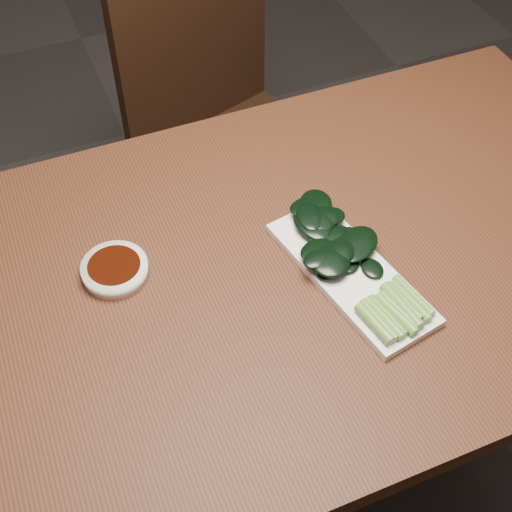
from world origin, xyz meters
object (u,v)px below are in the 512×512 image
object	(u,v)px
table	(278,291)
sauce_bowl	(115,270)
gai_lan	(344,254)
serving_plate	(351,273)
chair_far	(227,131)

from	to	relation	value
table	sauce_bowl	world-z (taller)	sauce_bowl
sauce_bowl	gai_lan	distance (m)	0.37
gai_lan	table	bearing A→B (deg)	156.95
sauce_bowl	serving_plate	bearing A→B (deg)	-22.71
serving_plate	gai_lan	distance (m)	0.03
chair_far	gai_lan	xyz separation A→B (m)	(-0.05, -0.69, 0.29)
table	sauce_bowl	size ratio (longest dim) A/B	13.05
table	chair_far	world-z (taller)	chair_far
serving_plate	gai_lan	size ratio (longest dim) A/B	0.99
serving_plate	table	bearing A→B (deg)	145.54
table	serving_plate	distance (m)	0.14
table	serving_plate	size ratio (longest dim) A/B	4.22
sauce_bowl	gai_lan	world-z (taller)	gai_lan
sauce_bowl	chair_far	bearing A→B (deg)	54.80
table	gai_lan	size ratio (longest dim) A/B	4.16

